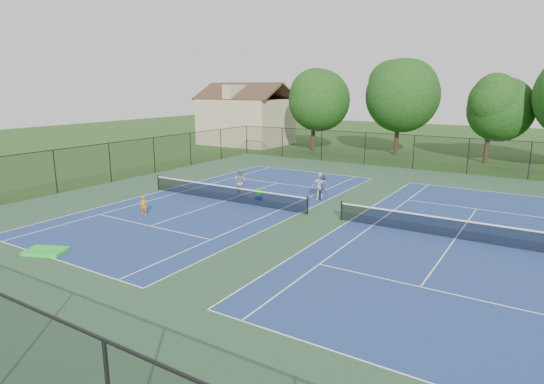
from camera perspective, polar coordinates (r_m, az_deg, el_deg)
The scene contains 16 objects.
ground at distance 25.72m, azimuth 6.53°, elevation -3.15°, with size 140.00×140.00×0.00m, color #234716.
court_pad at distance 25.71m, azimuth 6.53°, elevation -3.14°, with size 36.00×36.00×0.01m, color #2A4C2C.
tennis_court_left at distance 29.27m, azimuth -5.90°, elevation -0.93°, with size 12.00×23.83×1.07m.
tennis_court_right at distance 23.68m, azimuth 22.03°, elevation -5.24°, with size 12.00×23.83×1.07m.
perimeter_fence at distance 25.32m, azimuth 6.62°, elevation 0.33°, with size 36.08×36.08×3.02m.
tree_back_a at distance 51.98m, azimuth 5.27°, elevation 11.82°, with size 6.80×6.80×9.15m.
tree_back_b at distance 50.47m, azimuth 15.70°, elevation 11.99°, with size 7.60×7.60×10.03m.
tree_back_c at distance 47.68m, azimuth 25.80°, elevation 9.81°, with size 6.00×6.00×8.40m.
clapboard_house at distance 58.16m, azimuth -3.26°, elevation 9.08°, with size 10.80×8.10×7.65m.
child_player at distance 26.86m, azimuth -15.81°, elevation -1.64°, with size 0.40×0.27×1.11m, color orange.
instructor at distance 30.40m, azimuth -4.00°, elevation 1.23°, with size 0.89×0.70×1.84m, color gray.
bystander_a at distance 29.26m, azimuth 6.05°, elevation 0.70°, with size 1.07×0.45×1.83m, color silver.
bystander_b at distance 29.34m, azimuth 6.22°, elevation 0.57°, with size 1.08×0.62×1.67m, color #1B1A39.
ball_crate at distance 29.36m, azimuth -1.67°, elevation -0.69°, with size 0.40×0.29×0.33m, color navy.
ball_hopper at distance 29.27m, azimuth -1.67°, elevation 0.02°, with size 0.34×0.28×0.42m, color green.
green_tarp at distance 22.49m, azimuth -26.50°, elevation -6.67°, with size 1.71×1.08×0.15m, color green.
Camera 1 is at (10.57, -22.32, 7.17)m, focal length 30.00 mm.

